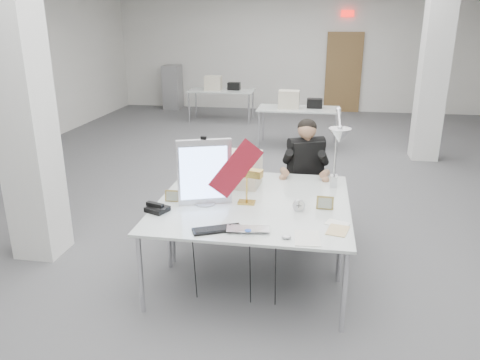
# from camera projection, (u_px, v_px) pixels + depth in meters

# --- Properties ---
(room_shell) EXTENTS (10.04, 14.04, 3.24)m
(room_shell) POSITION_uv_depth(u_px,v_px,m) (279.00, 76.00, 6.18)
(room_shell) COLOR #4F4F52
(room_shell) RESTS_ON ground
(desk_main) EXTENTS (1.80, 0.90, 0.02)m
(desk_main) POSITION_uv_depth(u_px,v_px,m) (246.00, 221.00, 4.04)
(desk_main) COLOR silver
(desk_main) RESTS_ON room_shell
(desk_second) EXTENTS (1.80, 0.90, 0.02)m
(desk_second) POSITION_uv_depth(u_px,v_px,m) (259.00, 187.00, 4.88)
(desk_second) COLOR silver
(desk_second) RESTS_ON room_shell
(bg_desk_a) EXTENTS (1.60, 0.80, 0.02)m
(bg_desk_a) POSITION_uv_depth(u_px,v_px,m) (299.00, 109.00, 9.14)
(bg_desk_a) COLOR silver
(bg_desk_a) RESTS_ON room_shell
(bg_desk_b) EXTENTS (1.60, 0.80, 0.02)m
(bg_desk_b) POSITION_uv_depth(u_px,v_px,m) (221.00, 91.00, 11.51)
(bg_desk_b) COLOR silver
(bg_desk_b) RESTS_ON room_shell
(filing_cabinet) EXTENTS (0.45, 0.55, 1.20)m
(filing_cabinet) POSITION_uv_depth(u_px,v_px,m) (173.00, 87.00, 13.17)
(filing_cabinet) COLOR gray
(filing_cabinet) RESTS_ON room_shell
(office_chair) EXTENTS (0.67, 0.67, 1.03)m
(office_chair) POSITION_uv_depth(u_px,v_px,m) (304.00, 187.00, 5.54)
(office_chair) COLOR black
(office_chair) RESTS_ON room_shell
(seated_person) EXTENTS (0.61, 0.66, 0.80)m
(seated_person) POSITION_uv_depth(u_px,v_px,m) (306.00, 157.00, 5.37)
(seated_person) COLOR black
(seated_person) RESTS_ON office_chair
(monitor) EXTENTS (0.49, 0.21, 0.62)m
(monitor) POSITION_uv_depth(u_px,v_px,m) (205.00, 172.00, 4.29)
(monitor) COLOR silver
(monitor) RESTS_ON desk_main
(pennant) EXTENTS (0.48, 0.21, 0.55)m
(pennant) POSITION_uv_depth(u_px,v_px,m) (236.00, 169.00, 4.20)
(pennant) COLOR maroon
(pennant) RESTS_ON monitor
(keyboard) EXTENTS (0.42, 0.29, 0.02)m
(keyboard) POSITION_uv_depth(u_px,v_px,m) (217.00, 229.00, 3.83)
(keyboard) COLOR black
(keyboard) RESTS_ON desk_main
(laptop) EXTENTS (0.38, 0.27, 0.03)m
(laptop) POSITION_uv_depth(u_px,v_px,m) (248.00, 232.00, 3.77)
(laptop) COLOR silver
(laptop) RESTS_ON desk_main
(mouse) EXTENTS (0.09, 0.07, 0.03)m
(mouse) POSITION_uv_depth(u_px,v_px,m) (286.00, 237.00, 3.68)
(mouse) COLOR silver
(mouse) RESTS_ON desk_main
(bankers_lamp) EXTENTS (0.30, 0.17, 0.32)m
(bankers_lamp) POSITION_uv_depth(u_px,v_px,m) (247.00, 187.00, 4.35)
(bankers_lamp) COLOR gold
(bankers_lamp) RESTS_ON desk_main
(desk_phone) EXTENTS (0.23, 0.22, 0.05)m
(desk_phone) POSITION_uv_depth(u_px,v_px,m) (157.00, 209.00, 4.21)
(desk_phone) COLOR black
(desk_phone) RESTS_ON desk_main
(picture_frame_left) EXTENTS (0.14, 0.04, 0.11)m
(picture_frame_left) POSITION_uv_depth(u_px,v_px,m) (172.00, 196.00, 4.43)
(picture_frame_left) COLOR #A18645
(picture_frame_left) RESTS_ON desk_main
(picture_frame_right) EXTENTS (0.16, 0.04, 0.12)m
(picture_frame_right) POSITION_uv_depth(u_px,v_px,m) (325.00, 203.00, 4.25)
(picture_frame_right) COLOR #9C8643
(picture_frame_right) RESTS_ON desk_main
(desk_clock) EXTENTS (0.12, 0.06, 0.11)m
(desk_clock) POSITION_uv_depth(u_px,v_px,m) (299.00, 205.00, 4.22)
(desk_clock) COLOR silver
(desk_clock) RESTS_ON desk_main
(paper_stack_a) EXTENTS (0.22, 0.30, 0.01)m
(paper_stack_a) POSITION_uv_depth(u_px,v_px,m) (307.00, 238.00, 3.69)
(paper_stack_a) COLOR white
(paper_stack_a) RESTS_ON desk_main
(paper_stack_b) EXTENTS (0.21, 0.25, 0.01)m
(paper_stack_b) POSITION_uv_depth(u_px,v_px,m) (338.00, 230.00, 3.83)
(paper_stack_b) COLOR #D8BA81
(paper_stack_b) RESTS_ON desk_main
(paper_stack_c) EXTENTS (0.22, 0.19, 0.01)m
(paper_stack_c) POSITION_uv_depth(u_px,v_px,m) (337.00, 224.00, 3.96)
(paper_stack_c) COLOR white
(paper_stack_c) RESTS_ON desk_main
(beige_monitor) EXTENTS (0.40, 0.38, 0.35)m
(beige_monitor) POSITION_uv_depth(u_px,v_px,m) (242.00, 169.00, 4.83)
(beige_monitor) COLOR beige
(beige_monitor) RESTS_ON desk_second
(architect_lamp) EXTENTS (0.31, 0.64, 0.79)m
(architect_lamp) POSITION_uv_depth(u_px,v_px,m) (336.00, 156.00, 4.49)
(architect_lamp) COLOR #B4B3B8
(architect_lamp) RESTS_ON desk_second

